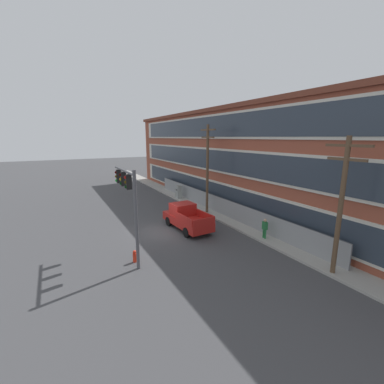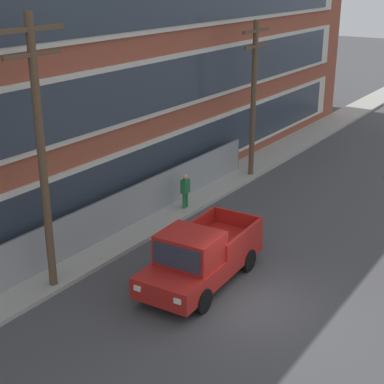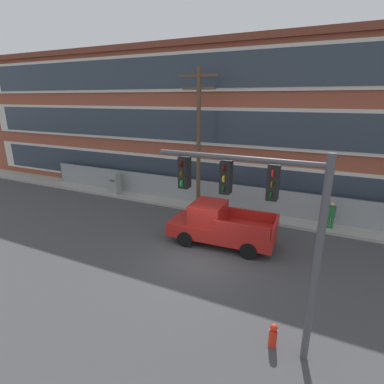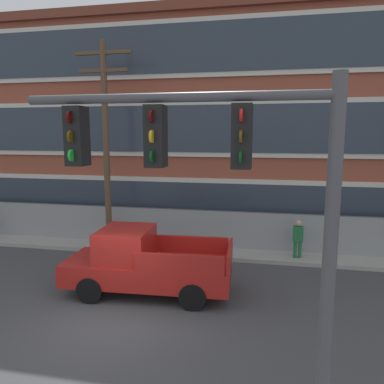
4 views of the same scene
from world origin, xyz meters
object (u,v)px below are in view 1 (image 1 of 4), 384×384
utility_pole_near_corner (207,166)px  fire_hydrant (135,256)px  utility_pole_midblock (341,201)px  pedestrian_near_cabinet (265,228)px  traffic_signal_mast (128,194)px  pickup_truck_red (186,218)px  electrical_cabinet (179,192)px

utility_pole_near_corner → fire_hydrant: (6.69, -9.41, -4.50)m
utility_pole_near_corner → utility_pole_midblock: (13.52, -0.01, -0.58)m
pedestrian_near_cabinet → fire_hydrant: pedestrian_near_cabinet is taller
utility_pole_near_corner → pedestrian_near_cabinet: (7.94, 0.19, -3.90)m
pedestrian_near_cabinet → utility_pole_near_corner: bearing=-178.6°
traffic_signal_mast → pickup_truck_red: size_ratio=1.09×
pickup_truck_red → utility_pole_midblock: utility_pole_midblock is taller
utility_pole_midblock → traffic_signal_mast: bearing=-128.0°
pedestrian_near_cabinet → fire_hydrant: size_ratio=2.17×
traffic_signal_mast → utility_pole_near_corner: 11.28m
utility_pole_near_corner → traffic_signal_mast: bearing=-57.0°
pickup_truck_red → electrical_cabinet: (-9.85, 4.00, -0.09)m
traffic_signal_mast → utility_pole_midblock: utility_pole_midblock is taller
pickup_truck_red → pedestrian_near_cabinet: (5.03, 4.05, 0.00)m
utility_pole_near_corner → utility_pole_midblock: 13.53m
utility_pole_near_corner → utility_pole_midblock: size_ratio=1.14×
traffic_signal_mast → utility_pole_near_corner: size_ratio=0.67×
utility_pole_near_corner → electrical_cabinet: size_ratio=5.02×
utility_pole_midblock → utility_pole_near_corner: bearing=180.0°
pickup_truck_red → utility_pole_near_corner: utility_pole_near_corner is taller
pickup_truck_red → electrical_cabinet: size_ratio=3.06×
traffic_signal_mast → utility_pole_midblock: 11.99m
traffic_signal_mast → utility_pole_midblock: bearing=52.0°
pickup_truck_red → utility_pole_near_corner: (-2.91, 3.86, 3.91)m
utility_pole_midblock → pedestrian_near_cabinet: size_ratio=4.57×
electrical_cabinet → pedestrian_near_cabinet: electrical_cabinet is taller
traffic_signal_mast → utility_pole_near_corner: utility_pole_near_corner is taller
fire_hydrant → utility_pole_near_corner: bearing=125.4°
traffic_signal_mast → electrical_cabinet: 16.56m
pickup_truck_red → pedestrian_near_cabinet: bearing=38.8°
traffic_signal_mast → fire_hydrant: 3.92m
traffic_signal_mast → electrical_cabinet: traffic_signal_mast is taller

